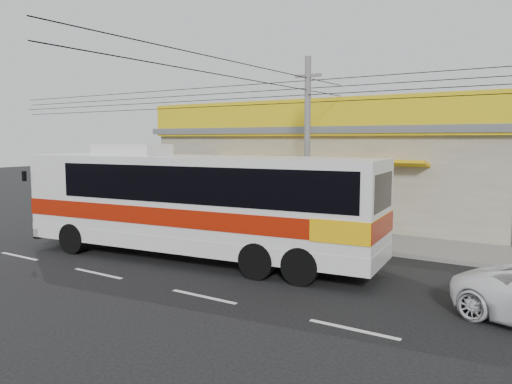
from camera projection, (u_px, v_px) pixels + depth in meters
ground at (257, 274)px, 14.66m from camera, size 120.00×120.00×0.00m
sidewalk at (340, 238)px, 19.66m from camera, size 30.00×3.20×0.15m
lane_markings at (204, 297)px, 12.58m from camera, size 50.00×0.12×0.01m
storefront_building at (387, 174)px, 24.05m from camera, size 22.60×9.20×5.70m
coach_bus at (199, 199)px, 16.17m from camera, size 12.47×3.92×3.78m
motorbike_red at (178, 212)px, 22.95m from camera, size 1.78×0.76×0.91m
motorbike_dark at (179, 205)px, 24.63m from camera, size 1.97×0.62×1.17m
utility_pole at (308, 90)px, 18.13m from camera, size 34.00×14.00×6.94m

